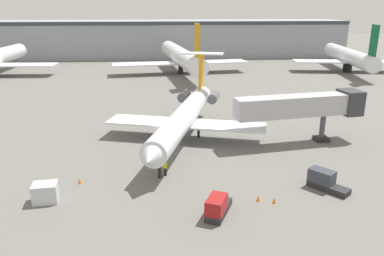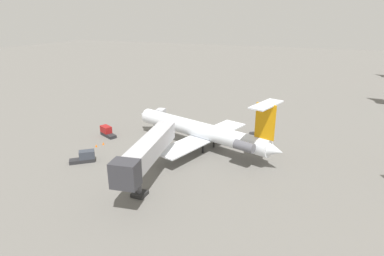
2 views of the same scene
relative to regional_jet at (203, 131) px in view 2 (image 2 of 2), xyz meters
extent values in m
cube|color=#66635E|center=(-3.15, -2.01, -3.45)|extent=(400.00, 400.00, 0.10)
cylinder|color=silver|center=(-0.24, -0.81, -0.07)|extent=(10.47, 26.65, 2.87)
cone|color=silver|center=(-4.33, -14.49, -0.07)|extent=(3.24, 2.89, 2.72)
cone|color=silver|center=(3.88, 12.96, -0.07)|extent=(3.08, 3.19, 2.44)
cube|color=silver|center=(5.55, -1.50, -1.20)|extent=(10.63, 7.02, 0.24)
cube|color=silver|center=(-5.47, 1.79, -1.20)|extent=(10.63, 7.02, 0.24)
cylinder|color=#595960|center=(4.99, 8.56, 0.33)|extent=(2.35, 3.50, 1.50)
cylinder|color=#595960|center=(0.52, 9.89, 0.33)|extent=(2.35, 3.50, 1.50)
cube|color=orange|center=(3.33, 11.14, 4.11)|extent=(1.15, 3.13, 5.49)
cube|color=silver|center=(3.33, 11.14, 6.75)|extent=(7.20, 4.25, 0.20)
cylinder|color=black|center=(-3.53, -11.81, -2.45)|extent=(0.36, 0.36, 1.90)
cylinder|color=black|center=(1.86, 0.64, -2.45)|extent=(0.36, 0.36, 1.90)
cylinder|color=black|center=(-1.20, 1.56, -2.45)|extent=(0.36, 0.36, 1.90)
cube|color=#ADADB2|center=(14.07, -2.74, 1.68)|extent=(16.56, 5.18, 2.60)
cube|color=#333338|center=(21.74, -1.49, 1.68)|extent=(2.88, 3.54, 3.20)
cylinder|color=#4C4C51|center=(18.10, -2.08, -1.51)|extent=(0.70, 0.70, 3.78)
cube|color=#262626|center=(18.10, -2.08, -3.15)|extent=(1.80, 1.80, 0.50)
cube|color=black|center=(-2.93, -11.26, -2.98)|extent=(0.32, 0.25, 0.85)
cube|color=yellow|center=(-2.93, -11.26, -2.25)|extent=(0.41, 0.27, 0.60)
sphere|color=tan|center=(-2.93, -11.26, -1.83)|extent=(0.24, 0.24, 0.24)
cube|color=#262628|center=(12.92, -16.07, -3.10)|extent=(3.62, 3.98, 0.60)
cube|color=#333842|center=(12.41, -15.45, -2.15)|extent=(2.60, 2.74, 1.30)
cube|color=#262628|center=(1.58, -19.39, -3.10)|extent=(2.95, 4.22, 0.60)
cube|color=maroon|center=(1.25, -20.12, -2.15)|extent=(2.28, 2.77, 1.30)
cube|color=silver|center=(-14.00, -16.01, -2.50)|extent=(2.36, 1.99, 1.80)
cone|color=orange|center=(5.55, -17.59, -3.13)|extent=(0.36, 0.36, 0.55)
cone|color=orange|center=(-11.65, -12.44, -3.13)|extent=(0.36, 0.36, 0.55)
cone|color=orange|center=(6.91, -18.11, -3.13)|extent=(0.36, 0.36, 0.55)
camera|label=1|loc=(-3.26, -48.29, 13.83)|focal=35.47mm
camera|label=2|loc=(49.48, 18.63, 19.20)|focal=29.92mm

